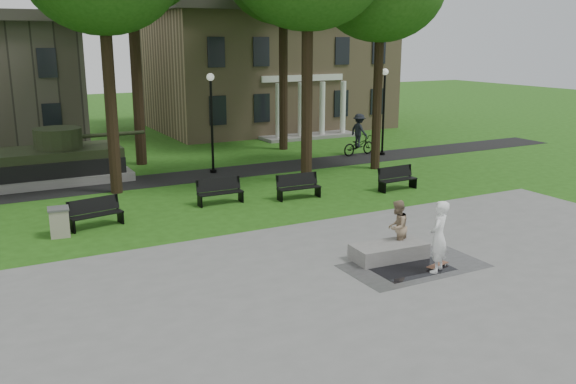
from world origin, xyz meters
name	(u,v)px	position (x,y,z in m)	size (l,w,h in m)	color
ground	(344,250)	(0.00, 0.00, 0.00)	(120.00, 120.00, 0.00)	#224E12
plaza	(460,313)	(0.00, -5.00, 0.01)	(22.00, 16.00, 0.02)	gray
footpath	(206,175)	(0.00, 12.00, 0.01)	(44.00, 2.60, 0.01)	black
building_right	(266,66)	(10.00, 26.00, 4.34)	(17.00, 12.00, 8.60)	#9E8460
lamp_mid	(212,115)	(0.50, 12.30, 2.79)	(0.36, 0.36, 4.73)	black
lamp_right	(384,105)	(10.50, 12.30, 2.79)	(0.36, 0.36, 4.73)	black
tank_monument	(54,162)	(-6.46, 14.00, 0.86)	(7.45, 3.40, 2.40)	gray
puddle	(413,269)	(0.80, -2.30, 0.02)	(2.20, 1.20, 0.00)	black
concrete_block	(389,251)	(0.72, -1.28, 0.24)	(2.20, 1.00, 0.45)	gray
skateboard	(437,266)	(1.53, -2.48, 0.06)	(0.78, 0.20, 0.07)	brown
skateboarder	(439,237)	(1.27, -2.72, 1.03)	(0.73, 0.48, 2.01)	white
friend_watching	(397,227)	(1.20, -1.01, 0.84)	(0.79, 0.62, 1.63)	#967D61
cyclist	(359,138)	(9.31, 12.87, 0.94)	(2.20, 1.28, 2.30)	black
park_bench_0	(96,212)	(-6.20, 5.97, 0.52)	(1.85, 0.87, 1.00)	black
park_bench_1	(220,191)	(-1.33, 6.84, 0.52)	(1.81, 0.55, 1.00)	black
park_bench_2	(298,186)	(1.77, 6.14, 0.52)	(1.82, 0.61, 1.00)	black
park_bench_3	(397,178)	(6.20, 5.45, 0.52)	(1.82, 0.61, 1.00)	black
trash_bin	(59,222)	(-7.45, 5.48, 0.49)	(0.72, 0.72, 0.96)	gray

